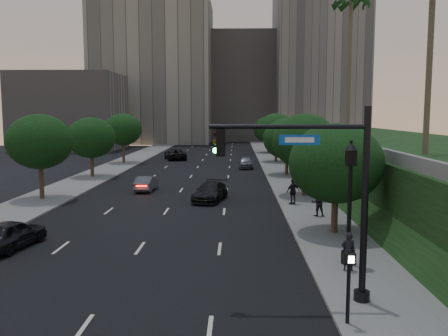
{
  "coord_description": "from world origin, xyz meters",
  "views": [
    {
      "loc": [
        4.8,
        -18.01,
        6.76
      ],
      "look_at": [
        4.11,
        9.2,
        3.6
      ],
      "focal_mm": 38.0,
      "sensor_mm": 36.0,
      "label": 1
    }
  ],
  "objects_px": {
    "sedan_near_left": "(10,234)",
    "sedan_far_right": "(246,162)",
    "pedestrian_b": "(318,203)",
    "street_lamp": "(349,208)",
    "sedan_mid_left": "(146,183)",
    "pedestrian_c": "(293,191)",
    "sedan_far_left": "(175,154)",
    "traffic_signal_mast": "(333,203)",
    "pedestrian_a": "(348,251)",
    "sedan_near_right": "(210,192)"
  },
  "relations": [
    {
      "from": "sedan_far_right",
      "to": "pedestrian_b",
      "type": "height_order",
      "value": "pedestrian_b"
    },
    {
      "from": "traffic_signal_mast",
      "to": "street_lamp",
      "type": "height_order",
      "value": "traffic_signal_mast"
    },
    {
      "from": "traffic_signal_mast",
      "to": "sedan_mid_left",
      "type": "height_order",
      "value": "traffic_signal_mast"
    },
    {
      "from": "sedan_near_left",
      "to": "sedan_near_right",
      "type": "xyz_separation_m",
      "value": [
        9.29,
        13.28,
        -0.04
      ]
    },
    {
      "from": "sedan_far_left",
      "to": "pedestrian_c",
      "type": "distance_m",
      "value": 36.94
    },
    {
      "from": "traffic_signal_mast",
      "to": "sedan_near_left",
      "type": "distance_m",
      "value": 16.31
    },
    {
      "from": "pedestrian_c",
      "to": "sedan_far_right",
      "type": "bearing_deg",
      "value": -110.75
    },
    {
      "from": "traffic_signal_mast",
      "to": "pedestrian_a",
      "type": "distance_m",
      "value": 4.44
    },
    {
      "from": "sedan_near_right",
      "to": "pedestrian_c",
      "type": "distance_m",
      "value": 6.47
    },
    {
      "from": "sedan_far_right",
      "to": "sedan_near_right",
      "type": "bearing_deg",
      "value": -98.21
    },
    {
      "from": "street_lamp",
      "to": "pedestrian_c",
      "type": "distance_m",
      "value": 13.78
    },
    {
      "from": "sedan_near_right",
      "to": "sedan_far_left",
      "type": "bearing_deg",
      "value": 113.41
    },
    {
      "from": "pedestrian_c",
      "to": "sedan_near_left",
      "type": "bearing_deg",
      "value": 8.42
    },
    {
      "from": "pedestrian_b",
      "to": "sedan_mid_left",
      "type": "bearing_deg",
      "value": -46.16
    },
    {
      "from": "traffic_signal_mast",
      "to": "street_lamp",
      "type": "distance_m",
      "value": 4.58
    },
    {
      "from": "pedestrian_b",
      "to": "street_lamp",
      "type": "bearing_deg",
      "value": 80.59
    },
    {
      "from": "sedan_mid_left",
      "to": "pedestrian_c",
      "type": "relative_size",
      "value": 2.11
    },
    {
      "from": "pedestrian_c",
      "to": "sedan_mid_left",
      "type": "bearing_deg",
      "value": -56.6
    },
    {
      "from": "sedan_near_left",
      "to": "street_lamp",
      "type": "bearing_deg",
      "value": -178.79
    },
    {
      "from": "sedan_near_left",
      "to": "sedan_far_right",
      "type": "distance_m",
      "value": 37.26
    },
    {
      "from": "pedestrian_b",
      "to": "traffic_signal_mast",
      "type": "bearing_deg",
      "value": 74.73
    },
    {
      "from": "sedan_mid_left",
      "to": "pedestrian_b",
      "type": "distance_m",
      "value": 16.81
    },
    {
      "from": "sedan_mid_left",
      "to": "pedestrian_a",
      "type": "height_order",
      "value": "pedestrian_a"
    },
    {
      "from": "pedestrian_b",
      "to": "pedestrian_c",
      "type": "bearing_deg",
      "value": -81.43
    },
    {
      "from": "street_lamp",
      "to": "pedestrian_a",
      "type": "xyz_separation_m",
      "value": [
        -0.22,
        -0.93,
        -1.66
      ]
    },
    {
      "from": "sedan_far_left",
      "to": "sedan_far_right",
      "type": "xyz_separation_m",
      "value": [
        10.09,
        -10.77,
        -0.07
      ]
    },
    {
      "from": "street_lamp",
      "to": "sedan_mid_left",
      "type": "height_order",
      "value": "street_lamp"
    },
    {
      "from": "sedan_far_right",
      "to": "pedestrian_a",
      "type": "height_order",
      "value": "pedestrian_a"
    },
    {
      "from": "sedan_far_right",
      "to": "pedestrian_a",
      "type": "relative_size",
      "value": 2.61
    },
    {
      "from": "pedestrian_b",
      "to": "sedan_near_right",
      "type": "bearing_deg",
      "value": -46.41
    },
    {
      "from": "sedan_near_left",
      "to": "sedan_far_right",
      "type": "xyz_separation_m",
      "value": [
        12.49,
        35.1,
        -0.02
      ]
    },
    {
      "from": "street_lamp",
      "to": "sedan_near_left",
      "type": "height_order",
      "value": "street_lamp"
    },
    {
      "from": "sedan_near_left",
      "to": "pedestrian_a",
      "type": "relative_size",
      "value": 2.68
    },
    {
      "from": "sedan_far_left",
      "to": "pedestrian_c",
      "type": "height_order",
      "value": "pedestrian_c"
    },
    {
      "from": "street_lamp",
      "to": "pedestrian_c",
      "type": "relative_size",
      "value": 2.98
    },
    {
      "from": "sedan_far_right",
      "to": "pedestrian_b",
      "type": "bearing_deg",
      "value": -81.5
    },
    {
      "from": "pedestrian_a",
      "to": "street_lamp",
      "type": "bearing_deg",
      "value": -98.3
    },
    {
      "from": "pedestrian_c",
      "to": "sedan_far_left",
      "type": "bearing_deg",
      "value": -97.15
    },
    {
      "from": "traffic_signal_mast",
      "to": "pedestrian_c",
      "type": "height_order",
      "value": "traffic_signal_mast"
    },
    {
      "from": "sedan_near_right",
      "to": "sedan_far_right",
      "type": "height_order",
      "value": "sedan_far_right"
    },
    {
      "from": "sedan_far_right",
      "to": "pedestrian_c",
      "type": "distance_m",
      "value": 23.97
    },
    {
      "from": "street_lamp",
      "to": "sedan_far_right",
      "type": "xyz_separation_m",
      "value": [
        -3.75,
        37.46,
        -1.9
      ]
    },
    {
      "from": "pedestrian_a",
      "to": "sedan_near_left",
      "type": "bearing_deg",
      "value": -6.88
    },
    {
      "from": "sedan_near_right",
      "to": "pedestrian_c",
      "type": "xyz_separation_m",
      "value": [
        6.15,
        -1.96,
        0.38
      ]
    },
    {
      "from": "traffic_signal_mast",
      "to": "pedestrian_b",
      "type": "height_order",
      "value": "traffic_signal_mast"
    },
    {
      "from": "sedan_mid_left",
      "to": "pedestrian_c",
      "type": "bearing_deg",
      "value": 152.96
    },
    {
      "from": "sedan_far_left",
      "to": "sedan_near_left",
      "type": "bearing_deg",
      "value": 71.35
    },
    {
      "from": "sedan_far_left",
      "to": "sedan_far_right",
      "type": "distance_m",
      "value": 14.76
    },
    {
      "from": "traffic_signal_mast",
      "to": "pedestrian_b",
      "type": "relative_size",
      "value": 3.99
    },
    {
      "from": "sedan_far_right",
      "to": "pedestrian_b",
      "type": "relative_size",
      "value": 2.45
    }
  ]
}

